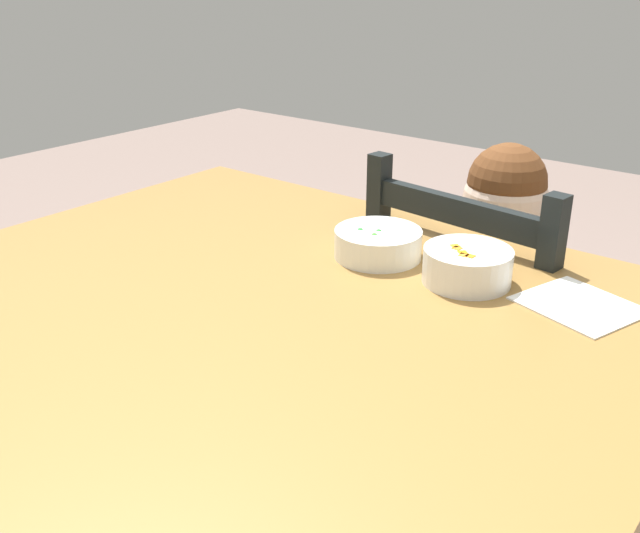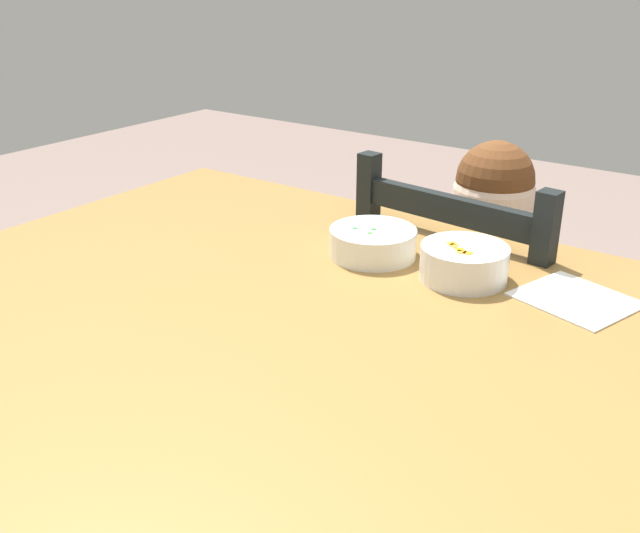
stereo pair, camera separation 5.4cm
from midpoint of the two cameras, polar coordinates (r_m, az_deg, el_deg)
dining_table at (r=1.17m, az=-3.72°, el=-7.55°), size 1.21×1.04×0.78m
dining_chair at (r=1.64m, az=13.43°, el=-7.96°), size 0.46×0.46×0.91m
child_figure at (r=1.55m, az=14.13°, el=-2.40°), size 0.32×0.32×0.93m
bowl_of_peas at (r=1.28m, az=5.78°, el=1.86°), size 0.15×0.15×0.05m
bowl_of_carrots at (r=1.20m, az=12.75°, el=0.13°), size 0.14×0.14×0.06m
spoon at (r=1.25m, az=11.87°, el=-0.10°), size 0.13×0.07×0.01m
paper_napkin at (r=1.18m, az=20.94°, el=-2.88°), size 0.20×0.19×0.00m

